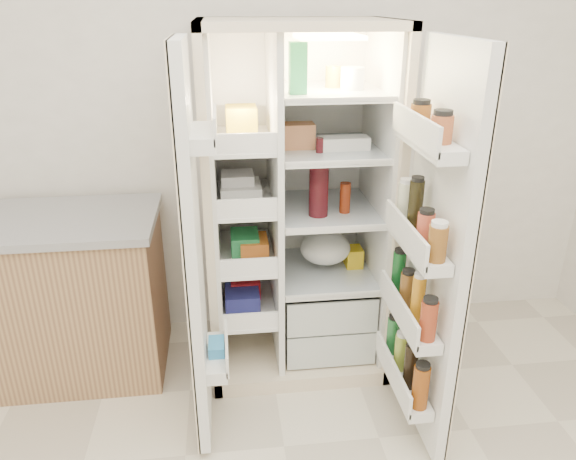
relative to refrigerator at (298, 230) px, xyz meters
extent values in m
cube|color=white|center=(-0.16, 0.35, 0.61)|extent=(4.00, 0.02, 2.70)
cube|color=beige|center=(-0.02, 0.28, 0.16)|extent=(0.92, 0.04, 1.80)
cube|color=beige|center=(-0.46, -0.05, 0.16)|extent=(0.04, 0.70, 1.80)
cube|color=beige|center=(0.42, -0.05, 0.16)|extent=(0.04, 0.70, 1.80)
cube|color=beige|center=(-0.02, -0.05, 1.04)|extent=(0.92, 0.70, 0.04)
cube|color=beige|center=(-0.02, -0.05, -0.70)|extent=(0.92, 0.70, 0.08)
cube|color=white|center=(-0.02, 0.25, 0.18)|extent=(0.84, 0.02, 1.68)
cube|color=white|center=(-0.43, -0.05, 0.18)|extent=(0.02, 0.62, 1.68)
cube|color=white|center=(0.39, -0.05, 0.18)|extent=(0.02, 0.62, 1.68)
cube|color=white|center=(-0.13, -0.05, 0.18)|extent=(0.03, 0.62, 1.68)
cube|color=silver|center=(0.14, -0.07, -0.56)|extent=(0.47, 0.52, 0.19)
cube|color=silver|center=(0.14, -0.07, -0.36)|extent=(0.47, 0.52, 0.19)
cube|color=#FFD18C|center=(0.14, 0.00, 0.98)|extent=(0.30, 0.30, 0.02)
cube|color=white|center=(-0.28, -0.05, -0.39)|extent=(0.28, 0.58, 0.02)
cube|color=white|center=(-0.28, -0.05, -0.09)|extent=(0.28, 0.58, 0.02)
cube|color=white|center=(-0.28, -0.05, 0.21)|extent=(0.28, 0.58, 0.02)
cube|color=white|center=(-0.28, -0.05, 0.51)|extent=(0.28, 0.58, 0.02)
cube|color=silver|center=(0.14, -0.05, -0.22)|extent=(0.49, 0.58, 0.01)
cube|color=silver|center=(0.14, -0.05, 0.14)|extent=(0.49, 0.58, 0.01)
cube|color=silver|center=(0.14, -0.05, 0.46)|extent=(0.49, 0.58, 0.02)
cube|color=silver|center=(0.14, -0.05, 0.74)|extent=(0.49, 0.58, 0.02)
cube|color=red|center=(-0.28, -0.05, -0.33)|extent=(0.16, 0.20, 0.10)
cube|color=#299851|center=(-0.28, -0.05, -0.02)|extent=(0.14, 0.18, 0.12)
cube|color=white|center=(-0.28, -0.05, 0.25)|extent=(0.20, 0.22, 0.07)
cube|color=gold|center=(-0.28, -0.05, 0.59)|extent=(0.15, 0.16, 0.14)
cube|color=#34379C|center=(-0.28, -0.05, -0.34)|extent=(0.18, 0.20, 0.09)
cube|color=orange|center=(-0.28, -0.05, -0.03)|extent=(0.14, 0.18, 0.10)
cube|color=white|center=(-0.28, -0.05, 0.28)|extent=(0.16, 0.16, 0.12)
sphere|color=orange|center=(0.01, -0.15, -0.62)|extent=(0.07, 0.07, 0.07)
sphere|color=orange|center=(0.10, -0.11, -0.62)|extent=(0.07, 0.07, 0.07)
sphere|color=orange|center=(0.20, -0.15, -0.62)|extent=(0.07, 0.07, 0.07)
sphere|color=orange|center=(0.06, -0.01, -0.62)|extent=(0.07, 0.07, 0.07)
sphere|color=orange|center=(0.16, -0.03, -0.62)|extent=(0.07, 0.07, 0.07)
sphere|color=orange|center=(0.26, -0.07, -0.62)|extent=(0.07, 0.07, 0.07)
sphere|color=orange|center=(-0.02, -0.07, -0.62)|extent=(0.07, 0.07, 0.07)
sphere|color=orange|center=(0.22, -0.01, -0.62)|extent=(0.07, 0.07, 0.07)
ellipsoid|color=#397326|center=(0.14, -0.05, -0.34)|extent=(0.26, 0.24, 0.11)
cylinder|color=#3C0D12|center=(0.08, -0.16, 0.29)|extent=(0.10, 0.10, 0.30)
cylinder|color=maroon|center=(0.22, -0.14, 0.22)|extent=(0.05, 0.05, 0.15)
cube|color=#227F49|center=(-0.03, -0.17, 0.86)|extent=(0.08, 0.08, 0.22)
cylinder|color=white|center=(0.24, -0.08, 0.79)|extent=(0.11, 0.11, 0.10)
cylinder|color=olive|center=(0.17, 0.00, 0.79)|extent=(0.08, 0.08, 0.10)
cube|color=silver|center=(0.20, -0.11, 0.49)|extent=(0.24, 0.10, 0.06)
cube|color=#CC8151|center=(-0.03, -0.05, 0.52)|extent=(0.20, 0.11, 0.12)
ellipsoid|color=silver|center=(0.14, -0.04, -0.13)|extent=(0.27, 0.25, 0.17)
cube|color=gold|center=(0.30, -0.03, -0.16)|extent=(0.09, 0.11, 0.11)
cube|color=white|center=(-0.52, -0.60, 0.16)|extent=(0.05, 0.40, 1.72)
cube|color=beige|center=(-0.54, -0.60, 0.16)|extent=(0.01, 0.40, 1.72)
cube|color=white|center=(-0.45, -0.60, -0.34)|extent=(0.09, 0.32, 0.06)
cube|color=white|center=(-0.45, -0.60, 0.66)|extent=(0.09, 0.32, 0.06)
cube|color=#338CCC|center=(-0.45, -0.60, -0.31)|extent=(0.07, 0.12, 0.10)
cube|color=white|center=(0.48, -0.69, 0.16)|extent=(0.05, 0.58, 1.72)
cube|color=beige|center=(0.51, -0.69, 0.16)|extent=(0.01, 0.58, 1.72)
cube|color=white|center=(0.40, -0.69, -0.48)|extent=(0.11, 0.50, 0.05)
cube|color=white|center=(0.40, -0.69, -0.14)|extent=(0.11, 0.50, 0.05)
cube|color=white|center=(0.40, -0.69, 0.21)|extent=(0.11, 0.50, 0.05)
cube|color=white|center=(0.40, -0.69, 0.64)|extent=(0.11, 0.50, 0.05)
cylinder|color=#7F3B0E|center=(0.40, -0.89, -0.36)|extent=(0.07, 0.07, 0.20)
cylinder|color=black|center=(0.40, -0.76, -0.35)|extent=(0.06, 0.06, 0.22)
cylinder|color=#93A737|center=(0.40, -0.63, -0.37)|extent=(0.06, 0.06, 0.18)
cylinder|color=#256F35|center=(0.40, -0.50, -0.36)|extent=(0.06, 0.06, 0.19)
cylinder|color=maroon|center=(0.40, -0.89, -0.03)|extent=(0.07, 0.07, 0.17)
cylinder|color=#C57F17|center=(0.40, -0.76, -0.01)|extent=(0.06, 0.06, 0.21)
cylinder|color=brown|center=(0.40, -0.63, -0.04)|extent=(0.07, 0.07, 0.16)
cylinder|color=#114D1E|center=(0.40, -0.50, -0.02)|extent=(0.06, 0.06, 0.20)
cylinder|color=brown|center=(0.40, -0.89, 0.30)|extent=(0.07, 0.07, 0.14)
cylinder|color=#BC4930|center=(0.40, -0.76, 0.30)|extent=(0.07, 0.07, 0.14)
cylinder|color=black|center=(0.40, -0.63, 0.35)|extent=(0.06, 0.06, 0.23)
cylinder|color=beige|center=(0.40, -0.50, 0.32)|extent=(0.06, 0.06, 0.18)
cylinder|color=#9F4C27|center=(0.40, -0.81, 0.71)|extent=(0.08, 0.08, 0.10)
cylinder|color=brown|center=(0.40, -0.59, 0.71)|extent=(0.08, 0.08, 0.10)
cube|color=#A78253|center=(-1.34, -0.03, -0.32)|extent=(1.18, 0.61, 0.85)
cube|color=gray|center=(-1.34, -0.03, 0.12)|extent=(1.22, 0.65, 0.04)
camera|label=1|loc=(-0.38, -2.65, 1.14)|focal=34.00mm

